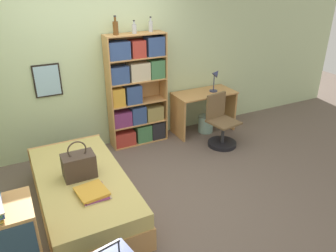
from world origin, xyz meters
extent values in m
plane|color=#66564C|center=(0.00, 0.00, 0.00)|extent=(14.00, 14.00, 0.00)
cube|color=beige|center=(0.00, 1.50, 1.30)|extent=(10.00, 0.06, 2.60)
cube|color=black|center=(-0.66, 1.46, 1.18)|extent=(0.37, 0.02, 0.46)
cube|color=#99C1D6|center=(-0.66, 1.45, 1.18)|extent=(0.33, 0.01, 0.42)
cube|color=tan|center=(-0.61, 0.00, 0.14)|extent=(0.96, 1.93, 0.27)
cube|color=tan|center=(-0.61, 0.00, 0.36)|extent=(0.93, 1.90, 0.18)
cube|color=tan|center=(-0.61, 0.94, 0.23)|extent=(0.96, 0.04, 0.45)
cube|color=#47382D|center=(-0.62, 0.01, 0.59)|extent=(0.35, 0.23, 0.28)
torus|color=#47382D|center=(-0.62, 0.01, 0.79)|extent=(0.21, 0.02, 0.21)
cube|color=beige|center=(-0.57, -0.40, 0.46)|extent=(0.29, 0.33, 0.01)
cube|color=#7A336B|center=(-0.57, -0.39, 0.47)|extent=(0.27, 0.34, 0.01)
cube|color=gold|center=(-0.58, -0.38, 0.48)|extent=(0.27, 0.35, 0.01)
cube|color=gold|center=(-0.59, -0.38, 0.50)|extent=(0.33, 0.35, 0.02)
cylinder|color=#2D2D33|center=(-0.63, -1.37, 0.63)|extent=(0.01, 0.01, 0.12)
cube|color=#2D2D33|center=(-0.74, -1.39, 0.69)|extent=(0.24, 0.07, 0.02)
cube|color=tan|center=(0.16, 1.31, 0.88)|extent=(0.02, 0.29, 1.75)
cube|color=tan|center=(1.06, 1.31, 0.88)|extent=(0.02, 0.29, 1.75)
cube|color=tan|center=(0.61, 1.45, 0.88)|extent=(0.91, 0.01, 1.75)
cube|color=tan|center=(0.61, 1.31, 0.01)|extent=(0.88, 0.29, 0.02)
cube|color=tan|center=(0.61, 1.31, 0.35)|extent=(0.88, 0.29, 0.02)
cube|color=tan|center=(0.61, 1.31, 0.70)|extent=(0.88, 0.29, 0.02)
cube|color=tan|center=(0.61, 1.31, 1.05)|extent=(0.88, 0.29, 0.02)
cube|color=tan|center=(0.61, 1.31, 1.40)|extent=(0.88, 0.29, 0.02)
cube|color=tan|center=(0.61, 1.31, 1.74)|extent=(0.88, 0.29, 0.02)
cube|color=#B2382D|center=(0.35, 1.30, 0.13)|extent=(0.33, 0.21, 0.22)
cube|color=#427A4C|center=(0.68, 1.30, 0.16)|extent=(0.25, 0.21, 0.28)
cube|color=#232328|center=(0.93, 1.30, 0.16)|extent=(0.23, 0.21, 0.29)
cube|color=#7A336B|center=(0.33, 1.30, 0.48)|extent=(0.28, 0.21, 0.24)
cube|color=#334C84|center=(0.60, 1.30, 0.50)|extent=(0.23, 0.21, 0.28)
cube|color=#99894C|center=(0.87, 1.30, 0.47)|extent=(0.28, 0.21, 0.23)
cube|color=gold|center=(0.28, 1.30, 0.85)|extent=(0.19, 0.21, 0.28)
cube|color=#334C84|center=(0.53, 1.30, 0.85)|extent=(0.24, 0.21, 0.28)
cube|color=#334C84|center=(0.32, 1.30, 1.19)|extent=(0.28, 0.21, 0.25)
cube|color=beige|center=(0.64, 1.30, 1.19)|extent=(0.31, 0.21, 0.27)
cube|color=#427A4C|center=(0.93, 1.30, 1.20)|extent=(0.23, 0.21, 0.28)
cube|color=#334C84|center=(0.34, 1.30, 1.54)|extent=(0.31, 0.21, 0.26)
cube|color=#B2382D|center=(0.63, 1.30, 1.53)|extent=(0.21, 0.21, 0.25)
cube|color=#334C84|center=(0.91, 1.30, 1.55)|extent=(0.27, 0.21, 0.28)
cylinder|color=brown|center=(0.33, 1.30, 1.84)|extent=(0.08, 0.08, 0.18)
cylinder|color=brown|center=(0.33, 1.30, 1.96)|extent=(0.03, 0.03, 0.06)
cylinder|color=#232328|center=(0.33, 1.30, 2.00)|extent=(0.03, 0.03, 0.02)
cylinder|color=#B7BCC1|center=(0.60, 1.29, 1.82)|extent=(0.07, 0.07, 0.13)
cylinder|color=#B7BCC1|center=(0.60, 1.29, 1.90)|extent=(0.03, 0.03, 0.04)
cylinder|color=#232328|center=(0.60, 1.29, 1.93)|extent=(0.03, 0.03, 0.01)
cylinder|color=#B7BCC1|center=(0.88, 1.34, 1.83)|extent=(0.06, 0.06, 0.15)
cylinder|color=#B7BCC1|center=(0.88, 1.34, 1.93)|extent=(0.02, 0.02, 0.05)
cylinder|color=#232328|center=(0.88, 1.34, 1.96)|extent=(0.03, 0.03, 0.02)
cube|color=tan|center=(1.78, 1.19, 0.70)|extent=(1.05, 0.53, 0.02)
cube|color=tan|center=(1.27, 1.19, 0.34)|extent=(0.03, 0.49, 0.69)
cube|color=tan|center=(2.28, 1.19, 0.34)|extent=(0.03, 0.49, 0.69)
cylinder|color=navy|center=(1.94, 1.17, 0.72)|extent=(0.14, 0.14, 0.02)
cylinder|color=navy|center=(1.94, 1.17, 0.87)|extent=(0.02, 0.02, 0.27)
cone|color=navy|center=(1.98, 1.17, 1.03)|extent=(0.15, 0.11, 0.15)
cylinder|color=black|center=(1.76, 0.58, 0.03)|extent=(0.46, 0.46, 0.06)
cylinder|color=#333338|center=(1.76, 0.58, 0.20)|extent=(0.05, 0.05, 0.40)
cube|color=brown|center=(1.76, 0.58, 0.41)|extent=(0.48, 0.48, 0.03)
cube|color=brown|center=(1.73, 0.77, 0.63)|extent=(0.38, 0.10, 0.41)
cylinder|color=#99C1B2|center=(1.80, 1.14, 0.15)|extent=(0.26, 0.26, 0.29)
camera|label=1|loc=(-1.14, -3.21, 2.52)|focal=35.00mm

